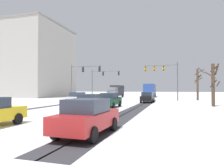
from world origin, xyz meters
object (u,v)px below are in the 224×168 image
(traffic_signal_near_right, at_px, (164,73))
(traffic_signal_far_left, at_px, (102,78))
(car_dark_green_third, at_px, (110,100))
(car_red_sixth, at_px, (87,117))
(traffic_signal_near_left, at_px, (82,75))
(office_building_far_left_block, at_px, (30,62))
(car_grey_fourth, at_px, (90,103))
(car_black_lead, at_px, (148,97))
(bare_tree_sidewalk_mid, at_px, (213,83))
(box_truck_delivery, at_px, (116,91))
(bare_tree_sidewalk_far, at_px, (198,83))
(car_white_second, at_px, (78,98))
(bus_oncoming, at_px, (150,89))

(traffic_signal_near_right, bearing_deg, traffic_signal_far_left, 149.73)
(car_dark_green_third, bearing_deg, car_red_sixth, -77.15)
(traffic_signal_near_left, relative_size, office_building_far_left_block, 0.33)
(car_grey_fourth, bearing_deg, car_black_lead, 76.77)
(bare_tree_sidewalk_mid, bearing_deg, traffic_signal_near_right, 124.31)
(box_truck_delivery, xyz_separation_m, bare_tree_sidewalk_far, (17.99, -8.40, 1.60))
(traffic_signal_near_right, bearing_deg, car_grey_fourth, -107.22)
(traffic_signal_near_right, distance_m, car_red_sixth, 27.15)
(car_grey_fourth, xyz_separation_m, bare_tree_sidewalk_far, (11.69, 23.73, 2.41))
(traffic_signal_near_left, relative_size, car_red_sixth, 1.56)
(car_red_sixth, bearing_deg, traffic_signal_near_right, 84.89)
(box_truck_delivery, bearing_deg, bare_tree_sidewalk_far, -25.03)
(car_white_second, relative_size, car_red_sixth, 0.99)
(car_white_second, xyz_separation_m, box_truck_delivery, (-0.61, 22.82, 0.82))
(traffic_signal_near_right, relative_size, bus_oncoming, 0.59)
(bare_tree_sidewalk_far, bearing_deg, traffic_signal_far_left, 171.88)
(car_red_sixth, xyz_separation_m, office_building_far_left_block, (-34.57, 39.58, 8.93))
(bare_tree_sidewalk_mid, height_order, bare_tree_sidewalk_far, bare_tree_sidewalk_far)
(car_grey_fourth, bearing_deg, car_white_second, 121.42)
(traffic_signal_near_right, height_order, car_white_second, traffic_signal_near_right)
(car_black_lead, distance_m, car_dark_green_third, 9.96)
(traffic_signal_near_right, height_order, office_building_far_left_block, office_building_far_left_block)
(car_black_lead, bearing_deg, office_building_far_left_block, 154.34)
(traffic_signal_near_left, height_order, car_white_second, traffic_signal_near_left)
(traffic_signal_near_right, distance_m, car_white_second, 15.16)
(traffic_signal_near_right, bearing_deg, traffic_signal_near_left, -171.73)
(traffic_signal_near_right, bearing_deg, bare_tree_sidewalk_far, 41.42)
(bare_tree_sidewalk_far, xyz_separation_m, office_building_far_left_block, (-42.93, 7.57, 6.52))
(bus_oncoming, bearing_deg, bare_tree_sidewalk_mid, -70.23)
(traffic_signal_far_left, bearing_deg, car_red_sixth, -71.78)
(bare_tree_sidewalk_mid, bearing_deg, car_grey_fourth, -140.63)
(car_white_second, height_order, car_red_sixth, same)
(car_white_second, bearing_deg, office_building_far_left_block, 139.29)
(box_truck_delivery, bearing_deg, car_white_second, -88.47)
(car_black_lead, xyz_separation_m, car_grey_fourth, (-3.44, -14.64, 0.00))
(traffic_signal_far_left, xyz_separation_m, car_grey_fourth, (8.14, -26.56, -3.85))
(car_grey_fourth, height_order, bare_tree_sidewalk_far, bare_tree_sidewalk_far)
(car_dark_green_third, relative_size, office_building_far_left_block, 0.21)
(traffic_signal_near_left, height_order, bus_oncoming, traffic_signal_near_left)
(traffic_signal_near_left, xyz_separation_m, car_black_lead, (11.88, -1.78, -3.82))
(bare_tree_sidewalk_mid, relative_size, office_building_far_left_block, 0.26)
(bare_tree_sidewalk_far, bearing_deg, bus_oncoming, 125.10)
(traffic_signal_far_left, height_order, office_building_far_left_block, office_building_far_left_block)
(car_black_lead, relative_size, office_building_far_left_block, 0.21)
(car_grey_fourth, relative_size, bare_tree_sidewalk_far, 0.70)
(car_white_second, xyz_separation_m, car_grey_fourth, (5.69, -9.32, 0.00))
(car_black_lead, bearing_deg, bus_oncoming, 94.81)
(traffic_signal_far_left, bearing_deg, traffic_signal_near_left, -91.72)
(car_red_sixth, xyz_separation_m, bare_tree_sidewalk_mid, (8.42, 17.92, 1.95))
(car_dark_green_third, bearing_deg, bare_tree_sidewalk_far, 58.34)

